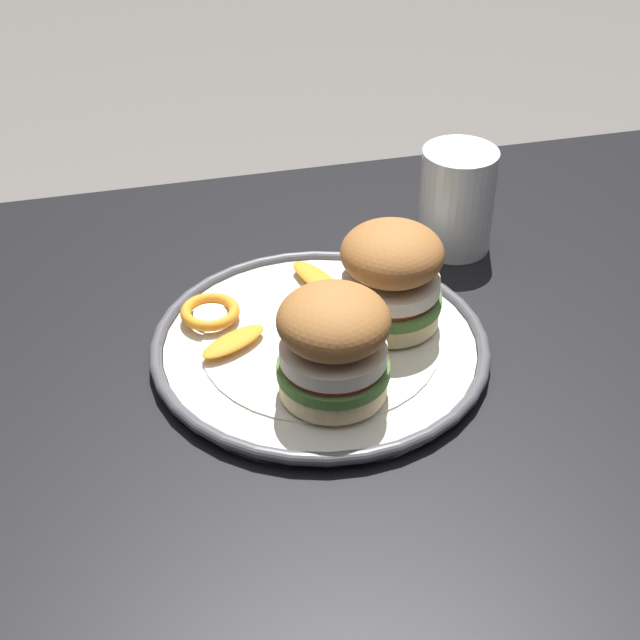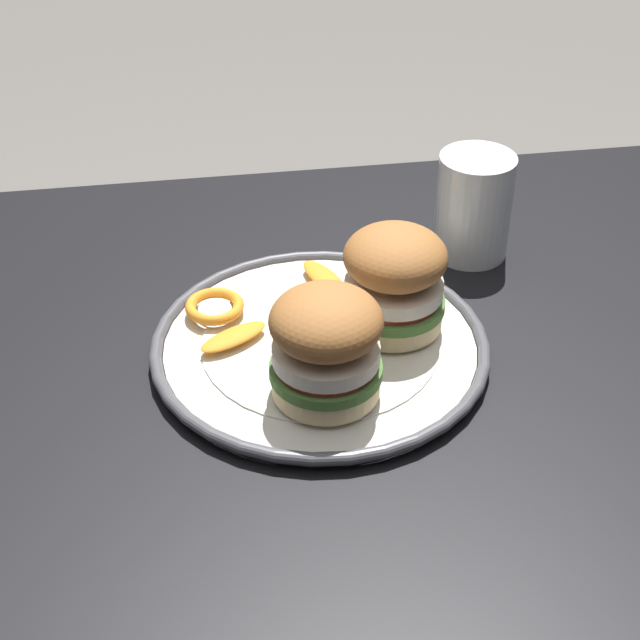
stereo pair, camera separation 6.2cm
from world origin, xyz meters
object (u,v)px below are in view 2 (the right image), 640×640
dining_table (259,470)px  sandwich_half_right (326,344)px  drinking_glass (473,213)px  sandwich_half_left (394,278)px  dinner_plate (320,347)px

dining_table → sandwich_half_right: (-0.06, 0.04, 0.17)m
drinking_glass → dining_table: bearing=36.8°
drinking_glass → sandwich_half_left: bearing=49.9°
dinner_plate → sandwich_half_left: (-0.07, -0.01, 0.06)m
sandwich_half_left → sandwich_half_right: same height
drinking_glass → dinner_plate: bearing=39.2°
dinner_plate → sandwich_half_right: size_ratio=2.34×
sandwich_half_left → sandwich_half_right: size_ratio=1.00×
dining_table → sandwich_half_right: bearing=148.0°
sandwich_half_left → dining_table: bearing=20.4°
dining_table → sandwich_half_right: sandwich_half_right is taller
sandwich_half_right → drinking_glass: size_ratio=1.18×
dining_table → dinner_plate: (-0.07, -0.04, 0.12)m
dining_table → sandwich_half_left: 0.23m
dining_table → sandwich_half_left: (-0.14, -0.05, 0.17)m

